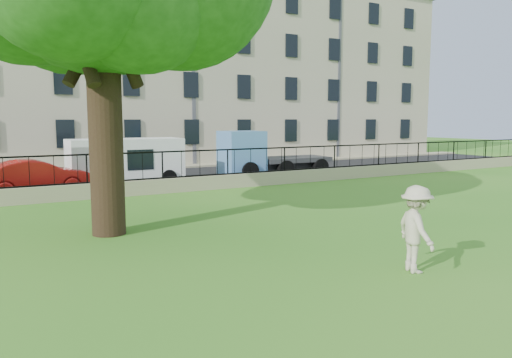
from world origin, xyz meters
TOP-DOWN VIEW (x-y plane):
  - ground at (0.00, 0.00)m, footprint 120.00×120.00m
  - retaining_wall at (0.00, 12.00)m, footprint 50.00×0.40m
  - iron_railing at (0.00, 12.00)m, footprint 50.00×0.05m
  - street at (0.00, 16.70)m, footprint 60.00×9.00m
  - sidewalk at (0.00, 21.90)m, footprint 60.00×1.40m
  - building_row at (0.00, 27.57)m, footprint 56.40×10.40m
  - man at (0.67, -0.71)m, footprint 0.97×1.27m
  - red_sedan at (-4.50, 14.40)m, footprint 4.36×1.86m
  - white_van at (-0.54, 15.40)m, footprint 5.11×2.06m
  - blue_truck at (7.28, 15.02)m, footprint 5.87×2.36m

SIDE VIEW (x-z plane):
  - ground at x=0.00m, z-range 0.00..0.00m
  - street at x=0.00m, z-range 0.00..0.01m
  - sidewalk at x=0.00m, z-range 0.00..0.12m
  - retaining_wall at x=0.00m, z-range 0.00..0.60m
  - red_sedan at x=-4.50m, z-range 0.00..1.40m
  - man at x=0.67m, z-range 0.00..1.74m
  - white_van at x=-0.54m, z-range 0.00..2.13m
  - iron_railing at x=0.00m, z-range 0.59..1.72m
  - blue_truck at x=7.28m, z-range 0.00..2.42m
  - building_row at x=0.00m, z-range 0.02..13.82m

